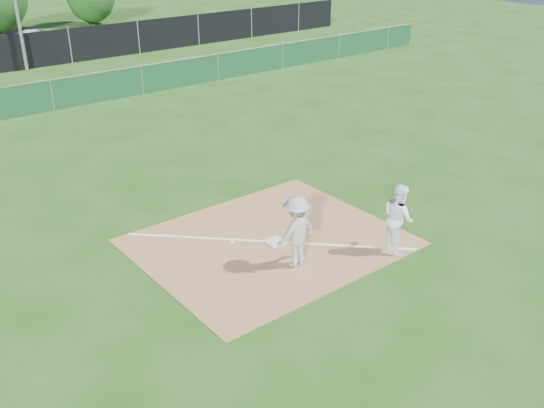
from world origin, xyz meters
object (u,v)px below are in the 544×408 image
(car_right, at_px, (32,38))
(first_base, at_px, (276,241))
(play_at_first, at_px, (296,231))
(runner, at_px, (398,218))

(car_right, bearing_deg, first_base, 161.06)
(play_at_first, height_order, car_right, play_at_first)
(first_base, distance_m, runner, 2.94)
(first_base, bearing_deg, runner, -44.32)
(first_base, distance_m, car_right, 27.07)
(play_at_first, bearing_deg, first_base, 75.77)
(runner, distance_m, car_right, 28.86)
(first_base, xyz_separation_m, play_at_first, (-0.26, -1.04, 0.80))
(play_at_first, xyz_separation_m, car_right, (3.74, 27.88, -0.18))
(runner, height_order, car_right, runner)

